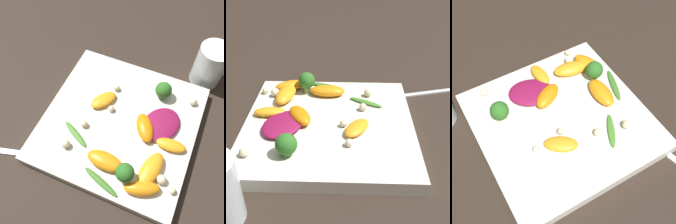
{
  "view_description": "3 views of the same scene",
  "coord_description": "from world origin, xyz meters",
  "views": [
    {
      "loc": [
        0.09,
        -0.24,
        0.49
      ],
      "look_at": [
        -0.02,
        0.0,
        0.04
      ],
      "focal_mm": 42.0,
      "sensor_mm": 36.0,
      "label": 1
    },
    {
      "loc": [
        -0.03,
        0.46,
        0.34
      ],
      "look_at": [
        -0.02,
        0.0,
        0.04
      ],
      "focal_mm": 50.0,
      "sensor_mm": 36.0,
      "label": 2
    },
    {
      "loc": [
        -0.28,
        0.16,
        0.49
      ],
      "look_at": [
        -0.0,
        -0.0,
        0.04
      ],
      "focal_mm": 50.0,
      "sensor_mm": 36.0,
      "label": 3
    }
  ],
  "objects": [
    {
      "name": "ground_plane",
      "position": [
        0.0,
        0.0,
        0.0
      ],
      "size": [
        2.4,
        2.4,
        0.0
      ],
      "primitive_type": "plane",
      "color": "#2D231C"
    },
    {
      "name": "plate",
      "position": [
        0.0,
        0.0,
        0.01
      ],
      "size": [
        0.3,
        0.3,
        0.02
      ],
      "color": "silver",
      "rests_on": "ground_plane"
    },
    {
      "name": "fork",
      "position": [
        -0.25,
        -0.16,
        0.0
      ],
      "size": [
        0.17,
        0.06,
        0.01
      ],
      "color": "silver",
      "rests_on": "ground_plane"
    },
    {
      "name": "radicchio_leaf_0",
      "position": [
        0.08,
        0.02,
        0.03
      ],
      "size": [
        0.09,
        0.11,
        0.01
      ],
      "color": "maroon",
      "rests_on": "plate"
    },
    {
      "name": "orange_segment_0",
      "position": [
        0.09,
        -0.11,
        0.03
      ],
      "size": [
        0.07,
        0.05,
        0.02
      ],
      "color": "orange",
      "rests_on": "plate"
    },
    {
      "name": "orange_segment_1",
      "position": [
        0.01,
        -0.09,
        0.03
      ],
      "size": [
        0.07,
        0.04,
        0.02
      ],
      "color": "orange",
      "rests_on": "plate"
    },
    {
      "name": "orange_segment_2",
      "position": [
        0.09,
        -0.08,
        0.03
      ],
      "size": [
        0.05,
        0.08,
        0.02
      ],
      "color": "orange",
      "rests_on": "plate"
    },
    {
      "name": "orange_segment_3",
      "position": [
        0.11,
        -0.01,
        0.03
      ],
      "size": [
        0.06,
        0.03,
        0.01
      ],
      "color": "orange",
      "rests_on": "plate"
    },
    {
      "name": "orange_segment_4",
      "position": [
        -0.05,
        0.03,
        0.03
      ],
      "size": [
        0.06,
        0.07,
        0.01
      ],
      "color": "orange",
      "rests_on": "plate"
    },
    {
      "name": "orange_segment_5",
      "position": [
        0.05,
        -0.0,
        0.03
      ],
      "size": [
        0.06,
        0.07,
        0.02
      ],
      "color": "orange",
      "rests_on": "plate"
    },
    {
      "name": "broccoli_floret_0",
      "position": [
        0.05,
        -0.1,
        0.05
      ],
      "size": [
        0.03,
        0.03,
        0.04
      ],
      "color": "#84AD5B",
      "rests_on": "plate"
    },
    {
      "name": "broccoli_floret_1",
      "position": [
        0.06,
        0.09,
        0.04
      ],
      "size": [
        0.03,
        0.03,
        0.04
      ],
      "color": "#7A9E51",
      "rests_on": "plate"
    },
    {
      "name": "arugula_sprig_0",
      "position": [
        -0.07,
        -0.06,
        0.03
      ],
      "size": [
        0.07,
        0.04,
        0.01
      ],
      "color": "#47842D",
      "rests_on": "plate"
    },
    {
      "name": "arugula_sprig_1",
      "position": [
        0.02,
        -0.13,
        0.03
      ],
      "size": [
        0.08,
        0.04,
        0.01
      ],
      "color": "#3D7528",
      "rests_on": "plate"
    },
    {
      "name": "macadamia_nut_0",
      "position": [
        0.12,
        0.1,
        0.03
      ],
      "size": [
        0.02,
        0.02,
        0.02
      ],
      "color": "beige",
      "rests_on": "plate"
    },
    {
      "name": "macadamia_nut_1",
      "position": [
        -0.03,
        0.02,
        0.03
      ],
      "size": [
        0.01,
        0.01,
        0.01
      ],
      "color": "beige",
      "rests_on": "plate"
    },
    {
      "name": "macadamia_nut_2",
      "position": [
        0.14,
        -0.09,
        0.03
      ],
      "size": [
        0.01,
        0.01,
        0.01
      ],
      "color": "beige",
      "rests_on": "plate"
    },
    {
      "name": "macadamia_nut_3",
      "position": [
        -0.04,
        0.07,
        0.03
      ],
      "size": [
        0.01,
        0.01,
        0.01
      ],
      "color": "beige",
      "rests_on": "plate"
    },
    {
      "name": "macadamia_nut_4",
      "position": [
        -0.06,
        -0.04,
        0.03
      ],
      "size": [
        0.01,
        0.01,
        0.01
      ],
      "color": "beige",
      "rests_on": "plate"
    },
    {
      "name": "macadamia_nut_5",
      "position": [
        0.11,
        -0.08,
        0.03
      ],
      "size": [
        0.02,
        0.02,
        0.02
      ],
      "color": "beige",
      "rests_on": "plate"
    },
    {
      "name": "macadamia_nut_6",
      "position": [
        -0.07,
        -0.09,
        0.03
      ],
      "size": [
        0.02,
        0.02,
        0.02
      ],
      "color": "beige",
      "rests_on": "plate"
    }
  ]
}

